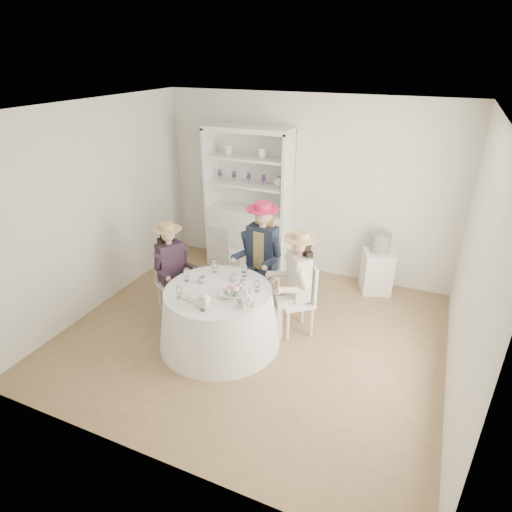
% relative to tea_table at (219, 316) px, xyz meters
% --- Properties ---
extents(ground, '(4.50, 4.50, 0.00)m').
position_rel_tea_table_xyz_m(ground, '(0.31, 0.28, -0.36)').
color(ground, brown).
rests_on(ground, ground).
extents(ceiling, '(4.50, 4.50, 0.00)m').
position_rel_tea_table_xyz_m(ceiling, '(0.31, 0.28, 2.34)').
color(ceiling, white).
rests_on(ceiling, wall_back).
extents(wall_back, '(4.50, 0.00, 4.50)m').
position_rel_tea_table_xyz_m(wall_back, '(0.31, 2.28, 0.99)').
color(wall_back, silver).
rests_on(wall_back, ground).
extents(wall_front, '(4.50, 0.00, 4.50)m').
position_rel_tea_table_xyz_m(wall_front, '(0.31, -1.72, 0.99)').
color(wall_front, silver).
rests_on(wall_front, ground).
extents(wall_left, '(0.00, 4.50, 4.50)m').
position_rel_tea_table_xyz_m(wall_left, '(-1.94, 0.28, 0.99)').
color(wall_left, silver).
rests_on(wall_left, ground).
extents(wall_right, '(0.00, 4.50, 4.50)m').
position_rel_tea_table_xyz_m(wall_right, '(2.56, 0.28, 0.99)').
color(wall_right, silver).
rests_on(wall_right, ground).
extents(tea_table, '(1.46, 1.46, 0.72)m').
position_rel_tea_table_xyz_m(tea_table, '(0.00, 0.00, 0.00)').
color(tea_table, white).
rests_on(tea_table, ground).
extents(hutch, '(1.52, 1.02, 2.23)m').
position_rel_tea_table_xyz_m(hutch, '(-0.52, 2.05, 0.43)').
color(hutch, silver).
rests_on(hutch, ground).
extents(side_table, '(0.52, 0.52, 0.63)m').
position_rel_tea_table_xyz_m(side_table, '(1.52, 2.01, -0.04)').
color(side_table, silver).
rests_on(side_table, ground).
extents(hatbox, '(0.36, 0.36, 0.28)m').
position_rel_tea_table_xyz_m(hatbox, '(1.52, 2.01, 0.41)').
color(hatbox, black).
rests_on(hatbox, side_table).
extents(guest_left, '(0.54, 0.50, 1.27)m').
position_rel_tea_table_xyz_m(guest_left, '(-0.88, 0.36, 0.36)').
color(guest_left, silver).
rests_on(guest_left, ground).
extents(guest_mid, '(0.55, 0.57, 1.50)m').
position_rel_tea_table_xyz_m(guest_mid, '(0.15, 0.94, 0.49)').
color(guest_mid, silver).
rests_on(guest_mid, ground).
extents(guest_right, '(0.58, 0.56, 1.36)m').
position_rel_tea_table_xyz_m(guest_right, '(0.77, 0.56, 0.41)').
color(guest_right, silver).
rests_on(guest_right, ground).
extents(spare_chair, '(0.45, 0.45, 0.95)m').
position_rel_tea_table_xyz_m(spare_chair, '(-0.64, 1.35, 0.15)').
color(spare_chair, silver).
rests_on(spare_chair, ground).
extents(teacup_a, '(0.12, 0.12, 0.07)m').
position_rel_tea_table_xyz_m(teacup_a, '(-0.25, 0.08, 0.40)').
color(teacup_a, white).
rests_on(teacup_a, tea_table).
extents(teacup_b, '(0.10, 0.10, 0.07)m').
position_rel_tea_table_xyz_m(teacup_b, '(0.06, 0.28, 0.40)').
color(teacup_b, white).
rests_on(teacup_b, tea_table).
extents(teacup_c, '(0.09, 0.09, 0.06)m').
position_rel_tea_table_xyz_m(teacup_c, '(0.21, 0.22, 0.39)').
color(teacup_c, white).
rests_on(teacup_c, tea_table).
extents(flower_bowl, '(0.26, 0.26, 0.05)m').
position_rel_tea_table_xyz_m(flower_bowl, '(0.20, -0.08, 0.39)').
color(flower_bowl, white).
rests_on(flower_bowl, tea_table).
extents(flower_arrangement, '(0.17, 0.16, 0.06)m').
position_rel_tea_table_xyz_m(flower_arrangement, '(0.22, -0.01, 0.44)').
color(flower_arrangement, pink).
rests_on(flower_arrangement, tea_table).
extents(table_teapot, '(0.23, 0.16, 0.17)m').
position_rel_tea_table_xyz_m(table_teapot, '(0.04, -0.38, 0.44)').
color(table_teapot, white).
rests_on(table_teapot, tea_table).
extents(sandwich_plate, '(0.26, 0.26, 0.06)m').
position_rel_tea_table_xyz_m(sandwich_plate, '(-0.17, -0.33, 0.38)').
color(sandwich_plate, white).
rests_on(sandwich_plate, tea_table).
extents(cupcake_stand, '(0.24, 0.24, 0.22)m').
position_rel_tea_table_xyz_m(cupcake_stand, '(0.45, -0.18, 0.44)').
color(cupcake_stand, white).
rests_on(cupcake_stand, tea_table).
extents(stemware_set, '(0.95, 0.95, 0.15)m').
position_rel_tea_table_xyz_m(stemware_set, '(0.00, 0.00, 0.44)').
color(stemware_set, white).
rests_on(stemware_set, tea_table).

